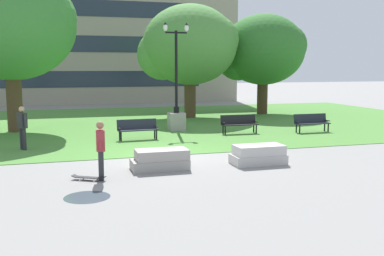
{
  "coord_description": "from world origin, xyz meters",
  "views": [
    {
      "loc": [
        -3.56,
        -15.78,
        3.24
      ],
      "look_at": [
        0.71,
        -1.4,
        1.2
      ],
      "focal_mm": 42.0,
      "sensor_mm": 36.0,
      "label": 1
    }
  ],
  "objects_px": {
    "concrete_block_center": "(161,160)",
    "park_bench_near_left": "(138,128)",
    "person_skateboarder": "(101,147)",
    "park_bench_far_left": "(311,122)",
    "skateboard": "(89,177)",
    "person_bystander_near_lawn": "(22,125)",
    "concrete_block_left": "(258,155)",
    "park_bench_near_right": "(239,123)",
    "lamp_post_left": "(176,109)"
  },
  "relations": [
    {
      "from": "concrete_block_center",
      "to": "park_bench_near_left",
      "type": "bearing_deg",
      "value": 87.3
    },
    {
      "from": "person_skateboarder",
      "to": "park_bench_far_left",
      "type": "distance_m",
      "value": 12.8
    },
    {
      "from": "concrete_block_center",
      "to": "park_bench_near_left",
      "type": "distance_m",
      "value": 6.01
    },
    {
      "from": "concrete_block_center",
      "to": "skateboard",
      "type": "bearing_deg",
      "value": -160.81
    },
    {
      "from": "park_bench_near_left",
      "to": "person_bystander_near_lawn",
      "type": "relative_size",
      "value": 1.07
    },
    {
      "from": "concrete_block_left",
      "to": "person_skateboarder",
      "type": "relative_size",
      "value": 1.05
    },
    {
      "from": "park_bench_near_right",
      "to": "lamp_post_left",
      "type": "relative_size",
      "value": 0.33
    },
    {
      "from": "concrete_block_center",
      "to": "skateboard",
      "type": "relative_size",
      "value": 1.84
    },
    {
      "from": "concrete_block_left",
      "to": "skateboard",
      "type": "xyz_separation_m",
      "value": [
        -5.64,
        -0.66,
        -0.22
      ]
    },
    {
      "from": "concrete_block_center",
      "to": "person_skateboarder",
      "type": "bearing_deg",
      "value": -156.96
    },
    {
      "from": "person_skateboarder",
      "to": "park_bench_far_left",
      "type": "xyz_separation_m",
      "value": [
        10.93,
        6.66,
        -0.43
      ]
    },
    {
      "from": "concrete_block_center",
      "to": "person_skateboarder",
      "type": "height_order",
      "value": "person_skateboarder"
    },
    {
      "from": "concrete_block_center",
      "to": "lamp_post_left",
      "type": "height_order",
      "value": "lamp_post_left"
    },
    {
      "from": "park_bench_near_right",
      "to": "person_bystander_near_lawn",
      "type": "height_order",
      "value": "person_bystander_near_lawn"
    },
    {
      "from": "park_bench_near_right",
      "to": "park_bench_far_left",
      "type": "bearing_deg",
      "value": -9.65
    },
    {
      "from": "park_bench_far_left",
      "to": "person_bystander_near_lawn",
      "type": "bearing_deg",
      "value": -175.5
    },
    {
      "from": "person_skateboarder",
      "to": "park_bench_near_right",
      "type": "xyz_separation_m",
      "value": [
        7.3,
        7.27,
        -0.43
      ]
    },
    {
      "from": "concrete_block_center",
      "to": "concrete_block_left",
      "type": "xyz_separation_m",
      "value": [
        3.34,
        -0.14,
        0.0
      ]
    },
    {
      "from": "person_skateboarder",
      "to": "park_bench_near_right",
      "type": "relative_size",
      "value": 0.94
    },
    {
      "from": "concrete_block_left",
      "to": "park_bench_far_left",
      "type": "distance_m",
      "value": 8.22
    },
    {
      "from": "concrete_block_left",
      "to": "lamp_post_left",
      "type": "relative_size",
      "value": 0.33
    },
    {
      "from": "person_skateboarder",
      "to": "park_bench_near_left",
      "type": "xyz_separation_m",
      "value": [
        2.23,
        6.82,
        -0.43
      ]
    },
    {
      "from": "concrete_block_left",
      "to": "park_bench_far_left",
      "type": "relative_size",
      "value": 1.0
    },
    {
      "from": "person_skateboarder",
      "to": "park_bench_near_right",
      "type": "distance_m",
      "value": 10.31
    },
    {
      "from": "person_skateboarder",
      "to": "person_bystander_near_lawn",
      "type": "xyz_separation_m",
      "value": [
        -2.51,
        5.6,
        0.02
      ]
    },
    {
      "from": "person_skateboarder",
      "to": "park_bench_far_left",
      "type": "bearing_deg",
      "value": 31.34
    },
    {
      "from": "person_skateboarder",
      "to": "person_bystander_near_lawn",
      "type": "bearing_deg",
      "value": 114.11
    },
    {
      "from": "skateboard",
      "to": "lamp_post_left",
      "type": "height_order",
      "value": "lamp_post_left"
    },
    {
      "from": "park_bench_near_left",
      "to": "person_skateboarder",
      "type": "bearing_deg",
      "value": -108.07
    },
    {
      "from": "skateboard",
      "to": "park_bench_near_right",
      "type": "distance_m",
      "value": 10.55
    },
    {
      "from": "concrete_block_left",
      "to": "skateboard",
      "type": "relative_size",
      "value": 1.84
    },
    {
      "from": "concrete_block_left",
      "to": "skateboard",
      "type": "distance_m",
      "value": 5.68
    },
    {
      "from": "concrete_block_center",
      "to": "park_bench_near_right",
      "type": "bearing_deg",
      "value": 50.28
    },
    {
      "from": "lamp_post_left",
      "to": "park_bench_near_left",
      "type": "bearing_deg",
      "value": -134.89
    },
    {
      "from": "park_bench_near_right",
      "to": "lamp_post_left",
      "type": "height_order",
      "value": "lamp_post_left"
    },
    {
      "from": "concrete_block_left",
      "to": "lamp_post_left",
      "type": "xyz_separation_m",
      "value": [
        -0.62,
        8.58,
        0.8
      ]
    },
    {
      "from": "park_bench_near_right",
      "to": "person_bystander_near_lawn",
      "type": "bearing_deg",
      "value": -170.31
    },
    {
      "from": "park_bench_near_right",
      "to": "person_bystander_near_lawn",
      "type": "xyz_separation_m",
      "value": [
        -9.8,
        -1.67,
        0.44
      ]
    },
    {
      "from": "park_bench_near_right",
      "to": "lamp_post_left",
      "type": "distance_m",
      "value": 3.36
    },
    {
      "from": "person_bystander_near_lawn",
      "to": "person_skateboarder",
      "type": "bearing_deg",
      "value": -65.89
    },
    {
      "from": "skateboard",
      "to": "lamp_post_left",
      "type": "xyz_separation_m",
      "value": [
        5.02,
        9.24,
        1.02
      ]
    },
    {
      "from": "concrete_block_left",
      "to": "park_bench_near_right",
      "type": "bearing_deg",
      "value": 72.96
    },
    {
      "from": "concrete_block_left",
      "to": "skateboard",
      "type": "height_order",
      "value": "concrete_block_left"
    },
    {
      "from": "skateboard",
      "to": "lamp_post_left",
      "type": "relative_size",
      "value": 0.18
    },
    {
      "from": "concrete_block_left",
      "to": "person_bystander_near_lawn",
      "type": "distance_m",
      "value": 9.23
    },
    {
      "from": "person_skateboarder",
      "to": "skateboard",
      "type": "relative_size",
      "value": 1.74
    },
    {
      "from": "concrete_block_left",
      "to": "skateboard",
      "type": "bearing_deg",
      "value": -173.33
    },
    {
      "from": "person_skateboarder",
      "to": "park_bench_near_right",
      "type": "height_order",
      "value": "person_skateboarder"
    },
    {
      "from": "park_bench_near_right",
      "to": "person_bystander_near_lawn",
      "type": "distance_m",
      "value": 9.96
    },
    {
      "from": "park_bench_near_left",
      "to": "person_bystander_near_lawn",
      "type": "distance_m",
      "value": 4.91
    }
  ]
}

